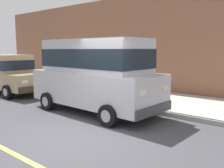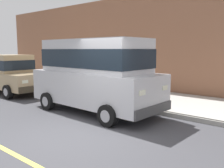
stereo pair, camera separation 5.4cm
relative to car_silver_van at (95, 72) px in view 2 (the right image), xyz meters
The scene contains 8 objects.
ground_plane 2.91m from the car_silver_van, 144.70° to the right, with size 80.00×80.00×0.00m, color #424247.
curb 2.28m from the car_silver_van, 53.07° to the right, with size 0.16×64.00×0.14m, color gray.
sidewalk 3.52m from the car_silver_van, 26.92° to the right, with size 3.60×64.00×0.14m, color #B7B5AD.
lane_centre_line 4.21m from the car_silver_van, 158.16° to the right, with size 0.12×57.60×0.01m, color #E0D64C.
car_silver_van is the anchor object (origin of this frame).
car_tan_sedan 5.97m from the car_silver_van, 89.67° to the left, with size 2.06×4.61×1.92m.
dog_black 3.11m from the car_silver_van, ahead, with size 0.75×0.29×0.49m.
building_facade 6.27m from the car_silver_van, 35.70° to the left, with size 0.50×20.00×5.00m, color #8C5B42.
Camera 2 is at (-4.04, -4.46, 2.17)m, focal length 39.66 mm.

